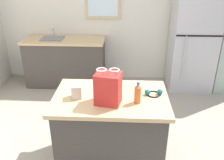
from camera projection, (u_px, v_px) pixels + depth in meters
name	position (u px, v px, depth m)	size (l,w,h in m)	color
ground	(124.00, 157.00, 3.00)	(6.02, 6.02, 0.00)	#9E9384
back_wall	(126.00, 10.00, 4.63)	(5.02, 0.13, 2.78)	silver
kitchen_island	(111.00, 130.00, 2.78)	(1.23, 0.82, 0.89)	#423D38
refrigerator	(193.00, 43.00, 4.42)	(0.78, 0.70, 1.77)	#B7B7BC
sink_counter	(66.00, 61.00, 4.73)	(1.52, 0.65, 1.09)	#423D38
shopping_bag	(108.00, 88.00, 2.40)	(0.28, 0.24, 0.37)	red
small_box	(76.00, 91.00, 2.54)	(0.10, 0.12, 0.14)	beige
bottle	(138.00, 94.00, 2.43)	(0.07, 0.07, 0.23)	#C66633
ear_defenders	(154.00, 93.00, 2.61)	(0.20, 0.17, 0.06)	black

